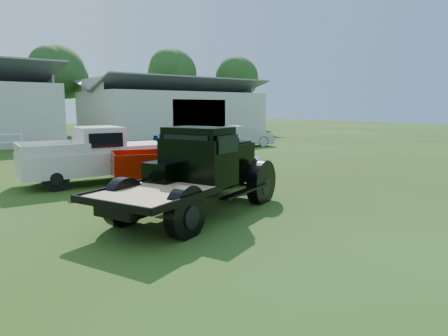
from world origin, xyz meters
TOP-DOWN VIEW (x-y plane):
  - ground at (0.00, 0.00)m, footprint 120.00×120.00m
  - shed_right at (14.00, 27.00)m, footprint 16.80×9.20m
  - tree_c at (5.00, 33.00)m, footprint 5.40×5.40m
  - tree_d at (18.00, 34.00)m, footprint 6.00×6.00m
  - tree_e at (26.00, 32.00)m, footprint 5.70×5.70m
  - vintage_flatbed at (-0.76, 1.07)m, footprint 5.84×4.00m
  - red_pickup at (0.71, 4.24)m, footprint 4.84×3.08m
  - white_pickup at (-1.17, 6.77)m, footprint 5.36×2.43m
  - misc_car_blue at (6.52, 12.49)m, footprint 4.79×2.44m
  - misc_car_grey at (11.14, 13.35)m, footprint 4.48×2.27m

SIDE VIEW (x-z plane):
  - ground at x=0.00m, z-range 0.00..0.00m
  - misc_car_grey at x=11.14m, z-range 0.00..1.41m
  - misc_car_blue at x=6.52m, z-range 0.00..1.56m
  - red_pickup at x=0.71m, z-range 0.00..1.65m
  - white_pickup at x=-1.17m, z-range 0.00..1.91m
  - vintage_flatbed at x=-0.76m, z-range 0.00..2.15m
  - shed_right at x=14.00m, z-range 0.00..5.20m
  - tree_c at x=5.00m, z-range 0.00..9.00m
  - tree_e at x=26.00m, z-range 0.00..9.50m
  - tree_d at x=18.00m, z-range 0.00..10.00m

